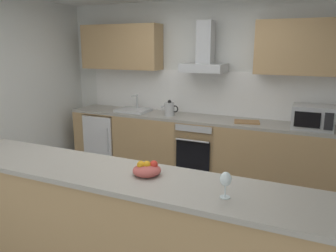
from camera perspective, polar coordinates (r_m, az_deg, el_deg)
name	(u,v)px	position (r m, az deg, el deg)	size (l,w,h in m)	color
ground	(147,226)	(3.89, -3.50, -16.54)	(5.83, 4.93, 0.02)	gray
wall_back	(208,88)	(5.27, 6.86, 6.48)	(5.83, 0.12, 2.60)	silver
backsplash_tile	(207,93)	(5.21, 6.59, 5.63)	(4.11, 0.02, 0.66)	white
counter_back	(199,147)	(5.09, 5.25, -3.51)	(4.25, 0.60, 0.90)	tan
counter_island	(121,228)	(2.89, -7.90, -16.66)	(3.37, 0.64, 0.96)	tan
upper_cabinets	(205,47)	(5.02, 6.21, 13.13)	(4.20, 0.32, 0.70)	tan
oven	(200,147)	(5.06, 5.36, -3.51)	(0.60, 0.62, 0.80)	slate
refrigerator	(107,137)	(5.81, -10.25, -1.80)	(0.58, 0.60, 0.85)	white
microwave	(313,117)	(4.63, 23.37, 1.36)	(0.50, 0.38, 0.30)	#B7BABC
sink	(133,110)	(5.43, -5.87, 2.74)	(0.50, 0.40, 0.26)	silver
kettle	(170,109)	(5.08, 0.26, 2.94)	(0.29, 0.15, 0.24)	#B7BABC
range_hood	(205,56)	(4.97, 6.21, 11.71)	(0.62, 0.45, 0.72)	#B7BABC
wine_glass	(226,180)	(2.24, 9.73, -9.01)	(0.08, 0.08, 0.18)	silver
fruit_bowl	(147,170)	(2.62, -3.59, -7.38)	(0.22, 0.22, 0.12)	#B24C47
chopping_board	(247,122)	(4.75, 13.21, 0.68)	(0.34, 0.22, 0.02)	#9E7247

